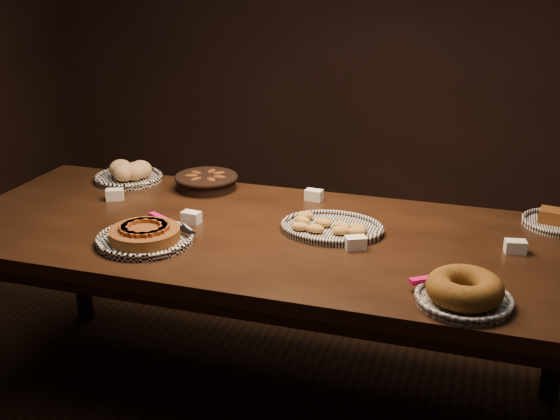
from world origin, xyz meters
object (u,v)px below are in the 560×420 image
(apple_tart_plate, at_px, (145,236))
(buffet_table, at_px, (267,250))
(madeleine_platter, at_px, (331,227))
(bundt_cake_plate, at_px, (464,292))

(apple_tart_plate, bearing_deg, buffet_table, 17.18)
(madeleine_platter, distance_m, bundt_cake_plate, 0.66)
(madeleine_platter, relative_size, bundt_cake_plate, 1.09)
(buffet_table, xyz_separation_m, bundt_cake_plate, (0.73, -0.35, 0.11))
(buffet_table, relative_size, madeleine_platter, 6.38)
(buffet_table, distance_m, apple_tart_plate, 0.45)
(madeleine_platter, bearing_deg, buffet_table, -146.85)
(apple_tart_plate, bearing_deg, madeleine_platter, 12.70)
(apple_tart_plate, bearing_deg, bundt_cake_plate, -20.31)
(madeleine_platter, bearing_deg, bundt_cake_plate, -25.14)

